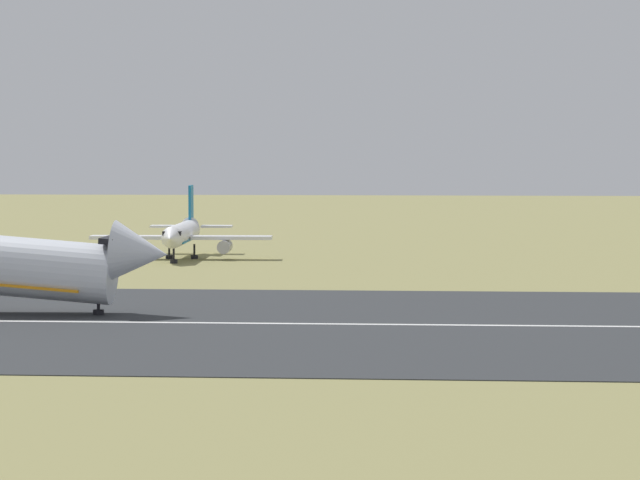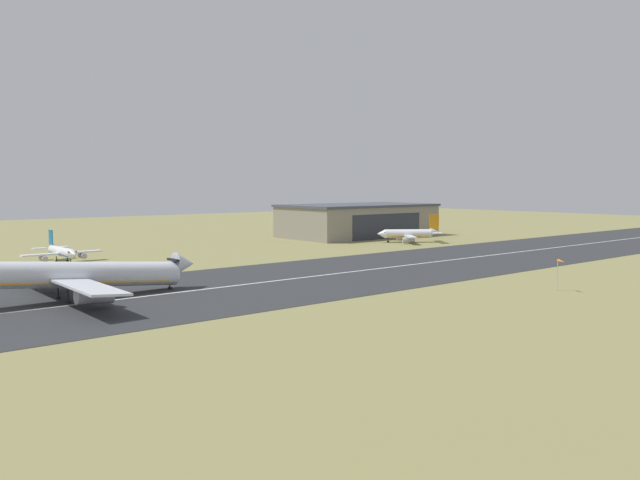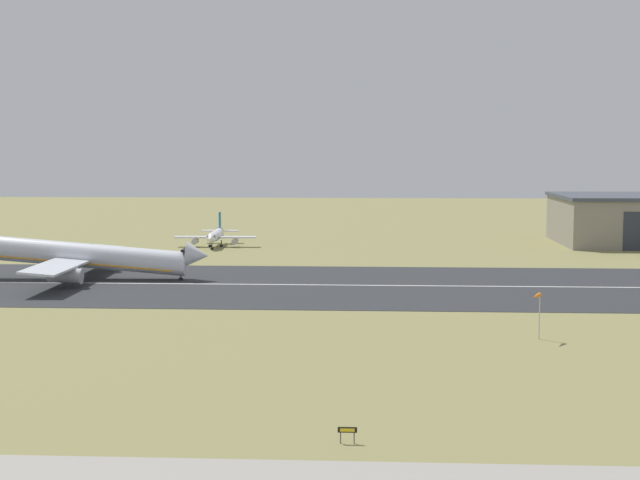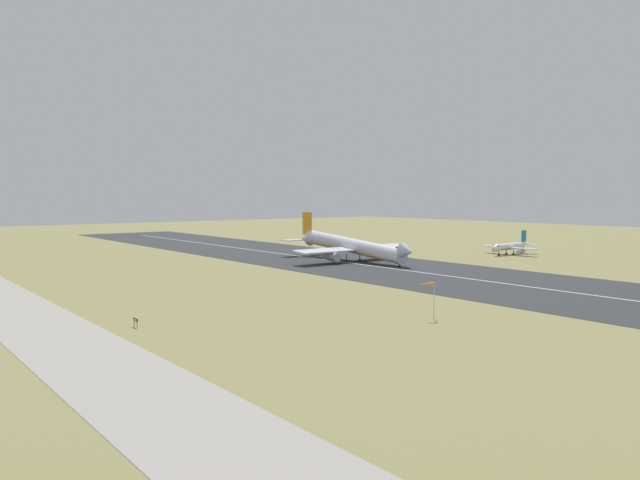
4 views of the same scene
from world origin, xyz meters
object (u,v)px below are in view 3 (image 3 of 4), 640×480
object	(u,v)px
airplane_landing	(70,255)
runway_sign	(347,431)
windsock_pole	(537,298)
airplane_parked_west	(216,236)

from	to	relation	value
airplane_landing	runway_sign	distance (m)	107.40
airplane_landing	runway_sign	bearing A→B (deg)	-59.18
windsock_pole	airplane_landing	bearing A→B (deg)	147.34
airplane_landing	windsock_pole	world-z (taller)	airplane_landing
airplane_parked_west	runway_sign	distance (m)	154.75
windsock_pole	airplane_parked_west	bearing A→B (deg)	119.18
airplane_parked_west	windsock_pole	size ratio (longest dim) A/B	3.35
runway_sign	airplane_parked_west	bearing A→B (deg)	103.82
airplane_landing	airplane_parked_west	distance (m)	60.84
airplane_parked_west	runway_sign	size ratio (longest dim) A/B	12.64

